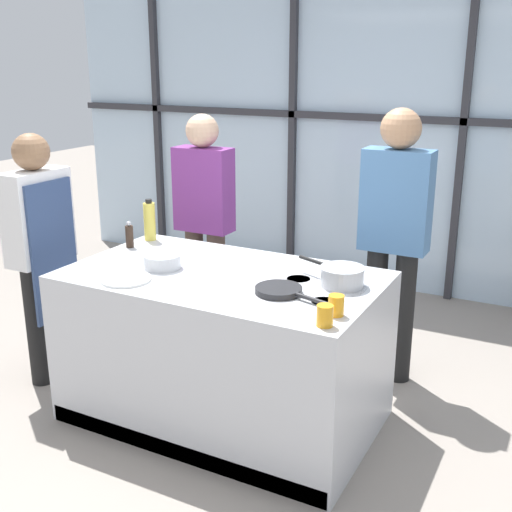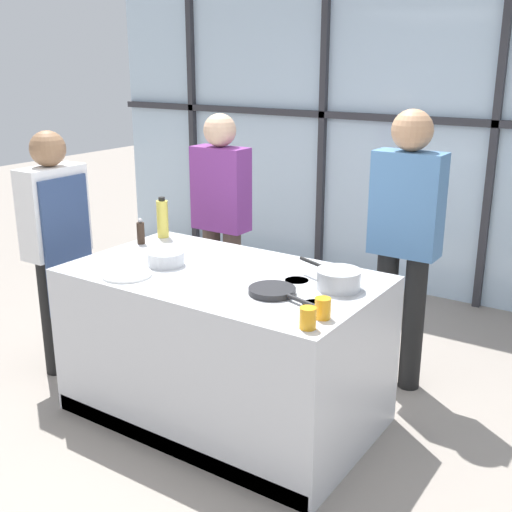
% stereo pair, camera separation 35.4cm
% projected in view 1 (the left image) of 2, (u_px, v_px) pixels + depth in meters
% --- Properties ---
extents(ground_plane, '(18.00, 18.00, 0.00)m').
position_uv_depth(ground_plane, '(225.00, 415.00, 3.83)').
color(ground_plane, gray).
extents(back_window_wall, '(6.40, 0.10, 2.80)m').
position_uv_depth(back_window_wall, '(374.00, 133.00, 5.64)').
color(back_window_wall, silver).
rests_on(back_window_wall, ground_plane).
extents(demo_island, '(1.75, 1.01, 0.89)m').
position_uv_depth(demo_island, '(223.00, 347.00, 3.69)').
color(demo_island, silver).
rests_on(demo_island, ground_plane).
extents(chef, '(0.23, 0.43, 1.61)m').
position_uv_depth(chef, '(41.00, 246.00, 4.03)').
color(chef, black).
rests_on(chef, ground_plane).
extents(spectator_far_left, '(0.42, 0.23, 1.67)m').
position_uv_depth(spectator_far_left, '(204.00, 214.00, 4.64)').
color(spectator_far_left, '#47382D').
rests_on(spectator_far_left, ground_plane).
extents(spectator_center_left, '(0.42, 0.25, 1.76)m').
position_uv_depth(spectator_center_left, '(394.00, 229.00, 4.00)').
color(spectator_center_left, black).
rests_on(spectator_center_left, ground_plane).
extents(frying_pan, '(0.43, 0.24, 0.04)m').
position_uv_depth(frying_pan, '(280.00, 290.00, 3.26)').
color(frying_pan, '#232326').
rests_on(frying_pan, demo_island).
extents(saucepan, '(0.42, 0.25, 0.10)m').
position_uv_depth(saucepan, '(342.00, 276.00, 3.36)').
color(saucepan, silver).
rests_on(saucepan, demo_island).
extents(white_plate, '(0.27, 0.27, 0.01)m').
position_uv_depth(white_plate, '(126.00, 279.00, 3.46)').
color(white_plate, white).
rests_on(white_plate, demo_island).
extents(mixing_bowl, '(0.21, 0.21, 0.08)m').
position_uv_depth(mixing_bowl, '(162.00, 261.00, 3.65)').
color(mixing_bowl, silver).
rests_on(mixing_bowl, demo_island).
extents(oil_bottle, '(0.08, 0.08, 0.27)m').
position_uv_depth(oil_bottle, '(150.00, 221.00, 4.19)').
color(oil_bottle, '#E0CC4C').
rests_on(oil_bottle, demo_island).
extents(pepper_grinder, '(0.05, 0.05, 0.17)m').
position_uv_depth(pepper_grinder, '(129.00, 236.00, 4.04)').
color(pepper_grinder, '#332319').
rests_on(pepper_grinder, demo_island).
extents(juice_glass_near, '(0.08, 0.08, 0.10)m').
position_uv_depth(juice_glass_near, '(325.00, 316.00, 2.86)').
color(juice_glass_near, orange).
rests_on(juice_glass_near, demo_island).
extents(juice_glass_far, '(0.08, 0.08, 0.10)m').
position_uv_depth(juice_glass_far, '(336.00, 305.00, 2.98)').
color(juice_glass_far, orange).
rests_on(juice_glass_far, demo_island).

